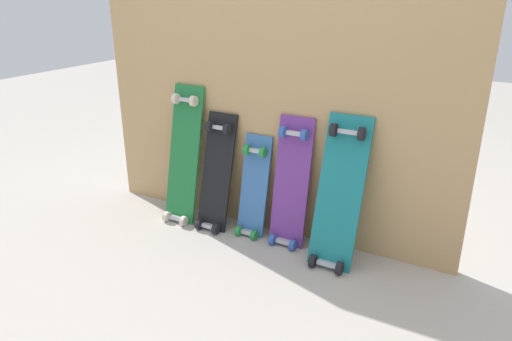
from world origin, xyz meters
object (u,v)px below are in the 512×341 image
Objects in this scene: skateboard_green at (183,160)px; skateboard_purple at (291,188)px; skateboard_teal at (339,199)px; skateboard_black at (216,178)px; skateboard_blue at (253,192)px.

skateboard_green reaches higher than skateboard_purple.
skateboard_teal is (0.30, -0.06, 0.03)m from skateboard_purple.
skateboard_teal is at bearing -1.48° from skateboard_green.
skateboard_teal is (1.02, -0.03, -0.03)m from skateboard_green.
skateboard_blue is (0.25, 0.03, -0.05)m from skateboard_black.
skateboard_blue is at bearing -179.09° from skateboard_purple.
skateboard_black reaches higher than skateboard_blue.
skateboard_black is 0.90× the size of skateboard_teal.
skateboard_purple is (0.48, 0.03, 0.02)m from skateboard_black.
skateboard_black is 0.95× the size of skateboard_purple.
skateboard_black is at bearing -173.91° from skateboard_blue.
skateboard_blue is at bearing 3.31° from skateboard_green.
skateboard_purple reaches higher than skateboard_black.
skateboard_green reaches higher than skateboard_black.
skateboard_blue is (0.48, 0.03, -0.12)m from skateboard_green.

